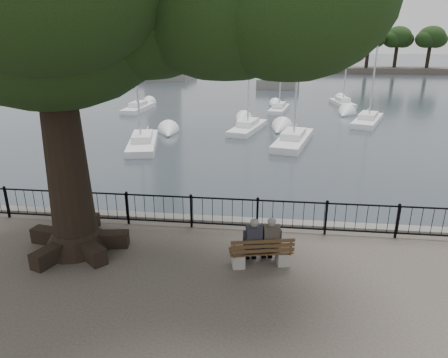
# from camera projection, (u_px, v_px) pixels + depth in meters

# --- Properties ---
(harbor) EXTENTS (260.00, 260.00, 1.20)m
(harbor) POSITION_uv_depth(u_px,v_px,m) (226.00, 236.00, 12.77)
(harbor) COLOR #65625D
(harbor) RESTS_ON ground
(railing) EXTENTS (22.06, 0.06, 1.00)m
(railing) POSITION_uv_depth(u_px,v_px,m) (224.00, 212.00, 11.96)
(railing) COLOR black
(railing) RESTS_ON ground
(bench) EXTENTS (1.65, 0.81, 0.84)m
(bench) POSITION_uv_depth(u_px,v_px,m) (261.00, 255.00, 10.07)
(bench) COLOR gray
(bench) RESTS_ON ground
(person_left) EXTENTS (0.47, 0.71, 1.33)m
(person_left) POSITION_uv_depth(u_px,v_px,m) (253.00, 242.00, 10.03)
(person_left) COLOR black
(person_left) RESTS_ON ground
(person_right) EXTENTS (0.47, 0.71, 1.33)m
(person_right) POSITION_uv_depth(u_px,v_px,m) (270.00, 242.00, 10.07)
(person_right) COLOR #2C2823
(person_right) RESTS_ON ground
(lion_monument) EXTENTS (5.79, 5.79, 8.60)m
(lion_monument) POSITION_uv_depth(u_px,v_px,m) (278.00, 72.00, 56.01)
(lion_monument) COLOR #65625D
(lion_monument) RESTS_ON ground
(sailboat_a) EXTENTS (2.93, 6.09, 10.07)m
(sailboat_a) POSITION_uv_depth(u_px,v_px,m) (143.00, 142.00, 25.42)
(sailboat_a) COLOR white
(sailboat_a) RESTS_ON ground
(sailboat_b) EXTENTS (2.83, 5.71, 12.21)m
(sailboat_b) POSITION_uv_depth(u_px,v_px,m) (248.00, 126.00, 29.77)
(sailboat_b) COLOR white
(sailboat_b) RESTS_ON ground
(sailboat_c) EXTENTS (3.10, 6.40, 11.20)m
(sailboat_c) POSITION_uv_depth(u_px,v_px,m) (293.00, 139.00, 26.07)
(sailboat_c) COLOR white
(sailboat_c) RESTS_ON ground
(sailboat_d) EXTENTS (3.72, 6.24, 11.65)m
(sailboat_d) POSITION_uv_depth(u_px,v_px,m) (368.00, 119.00, 32.45)
(sailboat_d) COLOR white
(sailboat_d) RESTS_ON ground
(sailboat_e) EXTENTS (1.84, 5.56, 12.64)m
(sailboat_e) POSITION_uv_depth(u_px,v_px,m) (138.00, 107.00, 38.41)
(sailboat_e) COLOR white
(sailboat_e) RESTS_ON ground
(sailboat_f) EXTENTS (2.20, 5.08, 9.54)m
(sailboat_f) POSITION_uv_depth(u_px,v_px,m) (279.00, 108.00, 38.00)
(sailboat_f) COLOR white
(sailboat_f) RESTS_ON ground
(sailboat_g) EXTENTS (2.19, 5.22, 10.24)m
(sailboat_g) POSITION_uv_depth(u_px,v_px,m) (342.00, 102.00, 41.53)
(sailboat_g) COLOR white
(sailboat_g) RESTS_ON ground
(far_shore) EXTENTS (30.00, 8.60, 9.18)m
(far_shore) POSITION_uv_depth(u_px,v_px,m) (394.00, 53.00, 80.46)
(far_shore) COLOR #403A34
(far_shore) RESTS_ON ground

